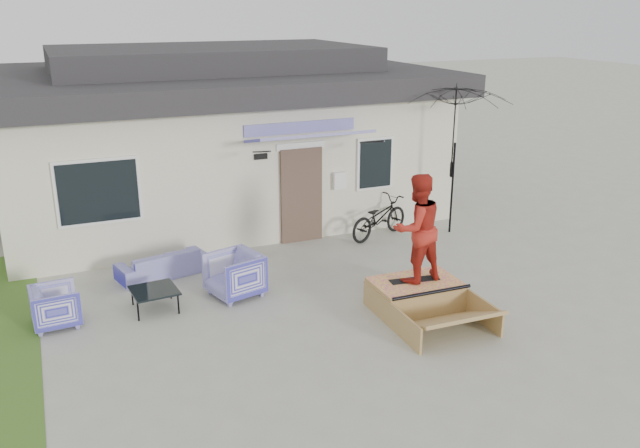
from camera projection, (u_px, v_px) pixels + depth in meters
name	position (u px, v px, depth m)	size (l,w,h in m)	color
ground	(347.00, 336.00, 10.52)	(90.00, 90.00, 0.00)	#A0A08F
house	(214.00, 131.00, 16.87)	(10.80, 8.49, 4.10)	beige
loveseat	(162.00, 259.00, 12.78)	(1.72, 0.51, 0.67)	#2C2AA6
armchair_left	(56.00, 304.00, 10.78)	(0.73, 0.68, 0.75)	#2C2AA6
armchair_right	(234.00, 273.00, 11.87)	(0.86, 0.81, 0.89)	#2C2AA6
coffee_table	(155.00, 299.00, 11.40)	(0.75, 0.75, 0.37)	black
bicycle	(379.00, 213.00, 14.85)	(0.61, 1.76, 1.13)	black
patio_umbrella	(454.00, 158.00, 14.80)	(2.76, 2.63, 2.20)	black
skate_ramp	(415.00, 295.00, 11.44)	(1.48, 1.97, 0.49)	#9E7944
skateboard	(415.00, 279.00, 11.39)	(0.88, 0.22, 0.05)	black
skater	(417.00, 226.00, 11.09)	(0.92, 0.71, 1.88)	#AE251A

